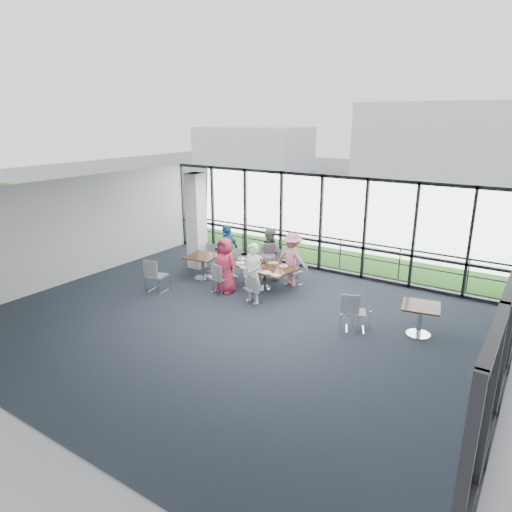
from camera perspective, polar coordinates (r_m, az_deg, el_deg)
The scene contains 41 objects.
floor at distance 11.51m, azimuth -3.20°, elevation -8.49°, with size 12.00×10.00×0.02m, color #1D242E.
ceiling at distance 10.53m, azimuth -3.49°, elevation 7.47°, with size 12.00×10.00×0.04m, color silver.
wall_left at distance 15.16m, azimuth -21.89°, elevation 3.06°, with size 0.10×10.00×3.20m, color silver.
wall_front at distance 7.81m, azimuth -26.14°, elevation -10.22°, with size 12.00×0.10×3.20m, color silver.
curtain_wall_back at distance 15.07m, azimuth 8.09°, elevation 4.06°, with size 12.00×0.10×3.20m, color white.
structural_column at distance 15.35m, azimuth -7.47°, elevation 4.32°, with size 0.50×0.50×3.20m, color white.
apron at distance 19.97m, azimuth 14.12°, elevation 2.13°, with size 80.00×70.00×0.02m, color gray.
grass_strip at distance 18.14m, azimuth 11.99°, elevation 0.89°, with size 80.00×5.00×0.01m, color #215518.
hangar_aux at distance 43.75m, azimuth -0.35°, elevation 13.21°, with size 10.00×6.00×4.00m, color silver.
guard_rail at distance 15.87m, azimuth 8.87°, elevation 0.58°, with size 0.06×0.06×12.00m, color #2D2D33.
main_table at distance 13.50m, azimuth 0.70°, elevation -1.57°, with size 2.23×1.51×0.75m.
side_table_left at distance 14.46m, azimuth -6.70°, elevation -0.37°, with size 1.05×1.05×0.75m.
side_table_right at distance 11.34m, azimuth 19.90°, elevation -6.41°, with size 0.98×0.98×0.75m.
diner_near_left at distance 13.23m, azimuth -3.89°, elevation -1.17°, with size 0.80×0.52×1.64m, color #BC2D48.
diner_near_right at distance 12.43m, azimuth -0.40°, elevation -2.21°, with size 0.62×0.45×1.69m, color silver.
diner_far_left at distance 14.32m, azimuth 1.65°, elevation 0.34°, with size 0.81×0.50×1.66m, color slate.
diner_far_right at distance 13.78m, azimuth 4.53°, elevation -0.42°, with size 1.06×0.55×1.64m, color #CF7B8D.
diner_end at distance 14.43m, azimuth -3.56°, elevation 0.56°, with size 1.01×0.55×1.72m, color #1B5291.
chair_main_nl at distance 13.29m, azimuth -4.52°, elevation -2.82°, with size 0.43×0.43×0.88m, color slate, non-canonical shape.
chair_main_nr at distance 12.54m, azimuth -0.38°, elevation -4.13°, with size 0.41×0.41×0.83m, color slate, non-canonical shape.
chair_main_fl at distance 14.58m, azimuth 2.39°, elevation -1.02°, with size 0.42×0.42×0.85m, color slate, non-canonical shape.
chair_main_fr at distance 13.94m, azimuth 4.74°, elevation -1.96°, with size 0.41×0.41×0.83m, color slate, non-canonical shape.
chair_main_end at distance 14.53m, azimuth -3.41°, elevation -0.93°, with size 0.46×0.46×0.93m, color slate, non-canonical shape.
chair_spare_la at distance 13.64m, azimuth -12.23°, elevation -2.43°, with size 0.48×0.48×0.97m, color slate, non-canonical shape.
chair_spare_lb at distance 15.35m, azimuth -5.96°, elevation -0.19°, with size 0.41×0.41×0.84m, color slate, non-canonical shape.
chair_spare_r at distance 11.22m, azimuth 12.38°, elevation -6.90°, with size 0.46×0.46×0.93m, color slate, non-canonical shape.
plate_nl at distance 13.62m, azimuth -1.91°, elevation -0.87°, with size 0.25×0.25×0.01m, color white.
plate_nr at distance 12.80m, azimuth 1.34°, elevation -2.06°, with size 0.27×0.27×0.01m, color white.
plate_fl at distance 14.11m, azimuth 0.20°, elevation -0.21°, with size 0.27×0.27×0.01m, color white.
plate_fr at distance 13.36m, azimuth 3.49°, elevation -1.25°, with size 0.25×0.25×0.01m, color white.
plate_end at distance 14.02m, azimuth -1.80°, elevation -0.34°, with size 0.24×0.24×0.01m, color white.
tumbler_a at distance 13.40m, azimuth -0.98°, elevation -0.91°, with size 0.06×0.06×0.13m, color white.
tumbler_b at distance 13.13m, azimuth 0.97°, elevation -1.30°, with size 0.06×0.06×0.13m, color white.
tumbler_c at distance 13.56m, azimuth 1.89°, elevation -0.65°, with size 0.07×0.07×0.14m, color white.
tumbler_d at distance 13.85m, azimuth -2.11°, elevation -0.30°, with size 0.07×0.07×0.14m, color white.
menu_a at distance 13.22m, azimuth -1.22°, elevation -1.45°, with size 0.32×0.22×0.00m, color white.
menu_b at distance 12.62m, azimuth 2.47°, elevation -2.37°, with size 0.31×0.22×0.00m, color white.
menu_c at distance 13.66m, azimuth 2.17°, elevation -0.85°, with size 0.29×0.20×0.00m, color white.
condiment_caddy at distance 13.51m, azimuth 0.94°, elevation -0.95°, with size 0.10×0.07×0.04m, color black.
ketchup_bottle at distance 13.42m, azimuth 1.01°, elevation -0.76°, with size 0.06×0.06×0.18m, color #A90921.
green_bottle at distance 13.39m, azimuth 1.32°, elevation -0.77°, with size 0.05×0.05×0.20m, color #207B26.
Camera 1 is at (6.23, -8.30, 4.95)m, focal length 32.00 mm.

